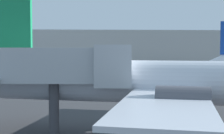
% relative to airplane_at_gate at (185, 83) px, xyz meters
% --- Properties ---
extents(airplane_at_gate, '(34.08, 24.35, 10.18)m').
position_rel_airplane_at_gate_xyz_m(airplane_at_gate, '(0.00, 0.00, 0.00)').
color(airplane_at_gate, silver).
rests_on(airplane_at_gate, ground_plane).
extents(airplane_distant, '(26.20, 18.61, 9.79)m').
position_rel_airplane_at_gate_xyz_m(airplane_distant, '(-18.49, 65.28, -0.58)').
color(airplane_distant, silver).
rests_on(airplane_distant, ground_plane).
extents(terminal_building, '(95.29, 22.36, 11.97)m').
position_rel_airplane_at_gate_xyz_m(terminal_building, '(4.03, 100.67, 2.19)').
color(terminal_building, '#B7B7B2').
rests_on(terminal_building, ground_plane).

